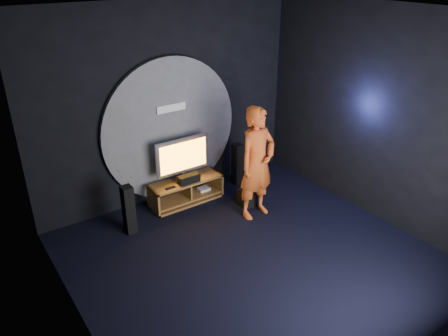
# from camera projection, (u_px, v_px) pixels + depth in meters

# --- Properties ---
(floor) EXTENTS (5.00, 5.00, 0.00)m
(floor) POSITION_uv_depth(u_px,v_px,m) (254.00, 259.00, 6.52)
(floor) COLOR black
(floor) RESTS_ON ground
(back_wall) EXTENTS (5.00, 0.04, 3.50)m
(back_wall) POSITION_uv_depth(u_px,v_px,m) (168.00, 105.00, 7.60)
(back_wall) COLOR black
(back_wall) RESTS_ON ground
(front_wall) EXTENTS (5.00, 0.04, 3.50)m
(front_wall) POSITION_uv_depth(u_px,v_px,m) (433.00, 245.00, 3.91)
(front_wall) COLOR black
(front_wall) RESTS_ON ground
(left_wall) EXTENTS (0.04, 5.00, 3.50)m
(left_wall) POSITION_uv_depth(u_px,v_px,m) (68.00, 209.00, 4.47)
(left_wall) COLOR black
(left_wall) RESTS_ON ground
(right_wall) EXTENTS (0.04, 5.00, 3.50)m
(right_wall) POSITION_uv_depth(u_px,v_px,m) (379.00, 117.00, 7.04)
(right_wall) COLOR black
(right_wall) RESTS_ON ground
(ceiling) EXTENTS (5.00, 5.00, 0.01)m
(ceiling) POSITION_uv_depth(u_px,v_px,m) (263.00, 12.00, 4.99)
(ceiling) COLOR black
(ceiling) RESTS_ON back_wall
(wall_disc_panel) EXTENTS (2.60, 0.11, 2.60)m
(wall_disc_panel) POSITION_uv_depth(u_px,v_px,m) (171.00, 130.00, 7.76)
(wall_disc_panel) COLOR #515156
(wall_disc_panel) RESTS_ON ground
(media_console) EXTENTS (1.36, 0.45, 0.45)m
(media_console) POSITION_uv_depth(u_px,v_px,m) (187.00, 192.00, 7.97)
(media_console) COLOR olive
(media_console) RESTS_ON ground
(tv) EXTENTS (1.03, 0.22, 0.78)m
(tv) POSITION_uv_depth(u_px,v_px,m) (183.00, 157.00, 7.72)
(tv) COLOR #A9A9B0
(tv) RESTS_ON media_console
(center_speaker) EXTENTS (0.40, 0.15, 0.15)m
(center_speaker) POSITION_uv_depth(u_px,v_px,m) (189.00, 179.00, 7.73)
(center_speaker) COLOR black
(center_speaker) RESTS_ON media_console
(remote) EXTENTS (0.18, 0.05, 0.02)m
(remote) POSITION_uv_depth(u_px,v_px,m) (170.00, 188.00, 7.57)
(remote) COLOR black
(remote) RESTS_ON media_console
(tower_speaker_left) EXTENTS (0.17, 0.19, 0.84)m
(tower_speaker_left) POSITION_uv_depth(u_px,v_px,m) (129.00, 210.00, 6.99)
(tower_speaker_left) COLOR black
(tower_speaker_left) RESTS_ON ground
(tower_speaker_right) EXTENTS (0.17, 0.19, 0.84)m
(tower_speaker_right) POSITION_uv_depth(u_px,v_px,m) (237.00, 164.00, 8.52)
(tower_speaker_right) COLOR black
(tower_speaker_right) RESTS_ON ground
(subwoofer) EXTENTS (0.28, 0.28, 0.31)m
(subwoofer) POSITION_uv_depth(u_px,v_px,m) (247.00, 197.00, 7.89)
(subwoofer) COLOR black
(subwoofer) RESTS_ON ground
(player) EXTENTS (0.75, 0.53, 1.96)m
(player) POSITION_uv_depth(u_px,v_px,m) (257.00, 163.00, 7.25)
(player) COLOR #CC4F1B
(player) RESTS_ON ground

